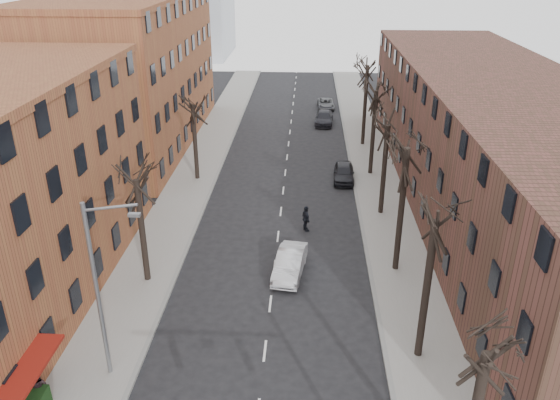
# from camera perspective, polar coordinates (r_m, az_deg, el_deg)

# --- Properties ---
(sidewalk_left) EXTENTS (4.00, 90.00, 0.15)m
(sidewalk_left) POSITION_cam_1_polar(r_m,az_deg,el_deg) (49.24, -8.85, 2.67)
(sidewalk_left) COLOR gray
(sidewalk_left) RESTS_ON ground
(sidewalk_right) EXTENTS (4.00, 90.00, 0.15)m
(sidewalk_right) POSITION_cam_1_polar(r_m,az_deg,el_deg) (48.62, 9.97, 2.29)
(sidewalk_right) COLOR gray
(sidewalk_right) RESTS_ON ground
(building_left_far) EXTENTS (12.00, 28.00, 14.00)m
(building_left_far) POSITION_cam_1_polar(r_m,az_deg,el_deg) (57.66, -15.55, 12.55)
(building_left_far) COLOR brown
(building_left_far) RESTS_ON ground
(building_right) EXTENTS (12.00, 50.00, 10.00)m
(building_right) POSITION_cam_1_polar(r_m,az_deg,el_deg) (44.14, 21.55, 5.39)
(building_right) COLOR #532E27
(building_right) RESTS_ON ground
(tree_right_b) EXTENTS (5.20, 5.20, 10.80)m
(tree_right_b) POSITION_cam_1_polar(r_m,az_deg,el_deg) (28.96, 14.17, -15.53)
(tree_right_b) COLOR black
(tree_right_b) RESTS_ON ground
(tree_right_c) EXTENTS (5.20, 5.20, 11.60)m
(tree_right_c) POSITION_cam_1_polar(r_m,az_deg,el_deg) (35.34, 11.92, -7.16)
(tree_right_c) COLOR black
(tree_right_c) RESTS_ON ground
(tree_right_d) EXTENTS (5.20, 5.20, 10.00)m
(tree_right_d) POSITION_cam_1_polar(r_m,az_deg,el_deg) (42.27, 10.44, -1.42)
(tree_right_d) COLOR black
(tree_right_d) RESTS_ON ground
(tree_right_e) EXTENTS (5.20, 5.20, 10.80)m
(tree_right_e) POSITION_cam_1_polar(r_m,az_deg,el_deg) (49.52, 9.38, 2.67)
(tree_right_e) COLOR black
(tree_right_e) RESTS_ON ground
(tree_right_f) EXTENTS (5.20, 5.20, 11.60)m
(tree_right_f) POSITION_cam_1_polar(r_m,az_deg,el_deg) (56.98, 8.60, 5.70)
(tree_right_f) COLOR black
(tree_right_f) RESTS_ON ground
(tree_left_a) EXTENTS (5.20, 5.20, 9.50)m
(tree_left_a) POSITION_cam_1_polar(r_m,az_deg,el_deg) (34.51, -13.61, -8.18)
(tree_left_a) COLOR black
(tree_left_a) RESTS_ON ground
(tree_left_b) EXTENTS (5.20, 5.20, 9.50)m
(tree_left_b) POSITION_cam_1_polar(r_m,az_deg,el_deg) (48.28, -8.60, 2.13)
(tree_left_b) COLOR black
(tree_left_b) RESTS_ON ground
(streetlight) EXTENTS (2.45, 0.22, 9.03)m
(streetlight) POSITION_cam_1_polar(r_m,az_deg,el_deg) (25.37, -18.31, -8.45)
(streetlight) COLOR slate
(streetlight) RESTS_ON ground
(silver_sedan) EXTENTS (2.19, 4.75, 1.51)m
(silver_sedan) POSITION_cam_1_polar(r_m,az_deg,el_deg) (33.83, 1.04, -6.61)
(silver_sedan) COLOR #B8BAC0
(silver_sedan) RESTS_ON ground
(parked_car_near) EXTENTS (1.93, 4.41, 1.48)m
(parked_car_near) POSITION_cam_1_polar(r_m,az_deg,el_deg) (47.60, 6.68, 2.88)
(parked_car_near) COLOR black
(parked_car_near) RESTS_ON ground
(parked_car_mid) EXTENTS (2.29, 4.97, 1.41)m
(parked_car_mid) POSITION_cam_1_polar(r_m,az_deg,el_deg) (63.43, 4.63, 8.55)
(parked_car_mid) COLOR black
(parked_car_mid) RESTS_ON ground
(parked_car_far) EXTENTS (2.15, 4.36, 1.19)m
(parked_car_far) POSITION_cam_1_polar(r_m,az_deg,el_deg) (69.89, 4.80, 9.98)
(parked_car_far) COLOR #575A5F
(parked_car_far) RESTS_ON ground
(pedestrian_b) EXTENTS (0.88, 0.71, 1.72)m
(pedestrian_b) POSITION_cam_1_polar(r_m,az_deg,el_deg) (27.28, -23.92, -17.38)
(pedestrian_b) COLOR black
(pedestrian_b) RESTS_ON sidewalk_left
(pedestrian_crossing) EXTENTS (0.87, 1.22, 1.93)m
(pedestrian_crossing) POSITION_cam_1_polar(r_m,az_deg,el_deg) (38.73, 2.73, -1.96)
(pedestrian_crossing) COLOR black
(pedestrian_crossing) RESTS_ON ground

